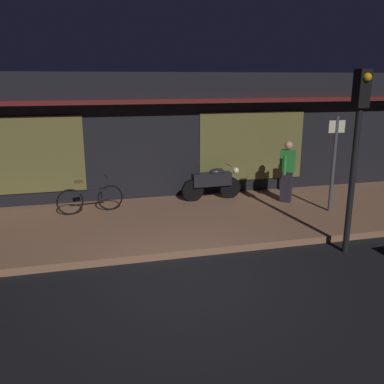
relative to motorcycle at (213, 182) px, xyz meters
The scene contains 8 objects.
ground_plane 4.78m from the motorcycle, 112.52° to the right, with size 60.00×60.00×0.00m, color black.
sidewalk_slab 2.34m from the motorcycle, 142.89° to the right, with size 18.00×4.00×0.15m, color #8C6047.
storefront_building 2.95m from the motorcycle, 131.95° to the left, with size 18.00×3.30×3.60m.
motorcycle is the anchor object (origin of this frame).
bicycle_parked 3.36m from the motorcycle, behind, with size 1.65×0.42×0.91m.
person_bystander 2.05m from the motorcycle, 21.07° to the right, with size 0.48×0.51×1.67m.
sign_post 3.25m from the motorcycle, 34.50° to the right, with size 0.44×0.09×2.40m.
traffic_light_pole 4.61m from the motorcycle, 67.10° to the right, with size 0.24×0.33×3.60m.
Camera 1 is at (-1.55, -6.45, 3.43)m, focal length 39.21 mm.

